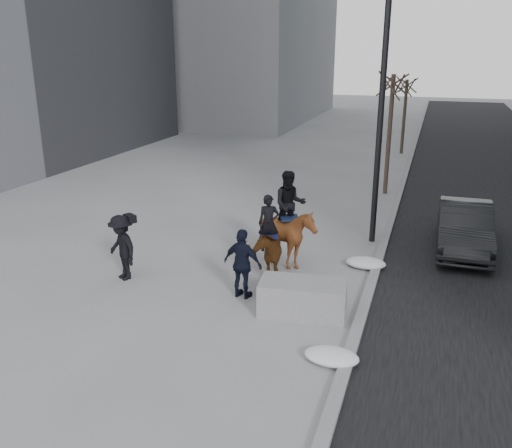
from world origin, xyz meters
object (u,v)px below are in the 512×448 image
(mounted_left, at_px, (267,248))
(mounted_right, at_px, (288,230))
(planter, at_px, (303,298))
(car_near, at_px, (464,227))

(mounted_left, height_order, mounted_right, mounted_right)
(planter, bearing_deg, mounted_right, 112.14)
(planter, xyz_separation_m, car_near, (3.62, 5.59, 0.32))
(planter, bearing_deg, car_near, 57.05)
(planter, relative_size, mounted_left, 0.89)
(planter, distance_m, mounted_right, 2.94)
(planter, xyz_separation_m, mounted_left, (-1.41, 1.77, 0.43))
(car_near, relative_size, mounted_left, 1.94)
(planter, relative_size, car_near, 0.46)
(planter, bearing_deg, mounted_left, 128.47)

